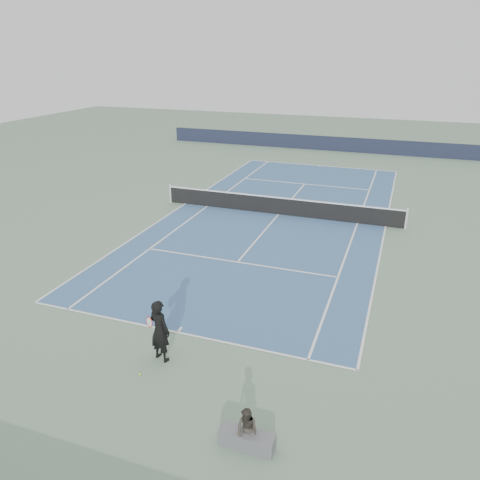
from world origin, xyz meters
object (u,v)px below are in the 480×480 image
(tennis_player, at_px, (160,330))
(spectator_bench, at_px, (247,434))
(tennis_ball, at_px, (140,374))
(tennis_net, at_px, (279,205))

(tennis_player, relative_size, spectator_bench, 1.44)
(tennis_player, bearing_deg, tennis_ball, -103.33)
(tennis_player, distance_m, tennis_ball, 1.26)
(tennis_net, height_order, tennis_player, tennis_player)
(tennis_net, distance_m, spectator_bench, 15.79)
(tennis_net, bearing_deg, tennis_ball, -90.09)
(spectator_bench, bearing_deg, tennis_ball, 159.11)
(tennis_net, distance_m, tennis_player, 13.22)
(tennis_ball, bearing_deg, tennis_player, 76.67)
(tennis_net, distance_m, tennis_ball, 14.07)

